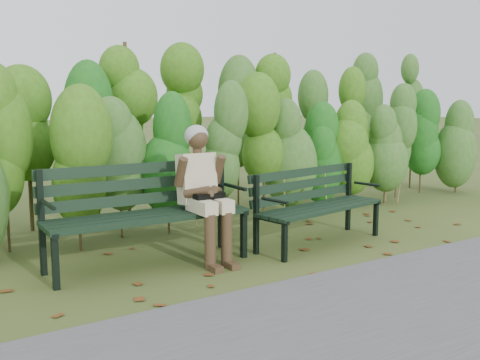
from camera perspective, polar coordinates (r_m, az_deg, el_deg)
ground at (r=6.13m, az=1.81°, el=-7.35°), size 80.00×80.00×0.00m
footpath at (r=4.60m, az=18.24°, el=-13.12°), size 60.00×2.50×0.01m
hedge_band at (r=7.51m, az=-6.38°, el=5.23°), size 11.04×1.67×2.42m
leaf_litter at (r=5.94m, az=0.88°, el=-7.83°), size 5.66×2.25×0.01m
bench_left at (r=5.68m, az=-9.76°, el=-2.58°), size 2.03×0.72×1.01m
bench_right at (r=6.47m, az=7.53°, el=-2.01°), size 1.78×0.84×0.86m
seated_woman at (r=5.70m, az=-3.77°, el=-0.41°), size 0.53×0.78×1.39m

